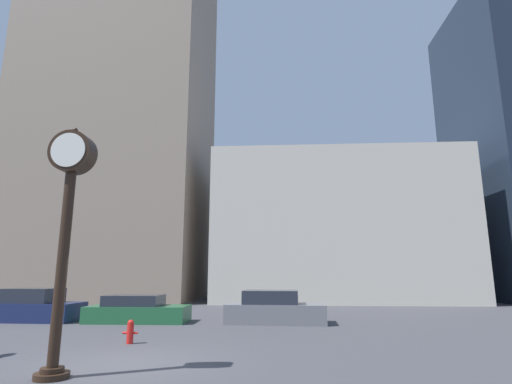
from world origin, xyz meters
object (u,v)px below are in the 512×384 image
at_px(car_navy, 36,307).
at_px(fire_hydrant_near, 130,331).
at_px(street_clock, 68,208).
at_px(car_grey, 275,309).
at_px(car_green, 137,311).

distance_m(car_navy, fire_hydrant_near, 8.62).
relative_size(street_clock, car_grey, 1.23).
distance_m(car_navy, car_grey, 10.94).
bearing_deg(car_grey, car_green, -176.61).
xyz_separation_m(car_green, car_grey, (6.13, 0.02, 0.09)).
bearing_deg(car_navy, street_clock, -54.02).
distance_m(street_clock, car_navy, 12.11).
bearing_deg(car_grey, car_navy, -177.37).
distance_m(street_clock, car_green, 10.27).
xyz_separation_m(car_navy, car_grey, (10.94, -0.10, -0.02)).
height_order(street_clock, car_grey, street_clock).
height_order(car_green, fire_hydrant_near, car_green).
distance_m(car_grey, fire_hydrant_near, 7.04).
bearing_deg(street_clock, car_grey, 65.35).
bearing_deg(car_green, car_grey, -0.64).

